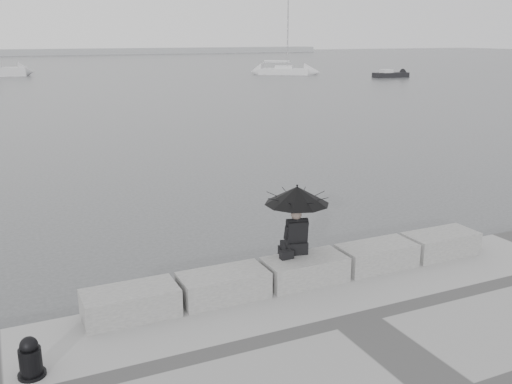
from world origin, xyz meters
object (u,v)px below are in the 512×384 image
sailboat_right (284,70)px  small_motorboat (391,75)px  seated_person (297,203)px  mooring_bollard (30,360)px

sailboat_right → small_motorboat: (9.69, -10.48, -0.22)m
sailboat_right → small_motorboat: 14.27m
seated_person → small_motorboat: seated_person is taller
seated_person → small_motorboat: size_ratio=0.30×
small_motorboat → seated_person: bearing=-126.6°
small_motorboat → sailboat_right: bearing=135.6°
seated_person → sailboat_right: sailboat_right is taller
mooring_bollard → small_motorboat: (46.16, 51.47, -0.44)m
mooring_bollard → sailboat_right: (36.47, 61.95, -0.22)m
seated_person → mooring_bollard: size_ratio=2.26×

